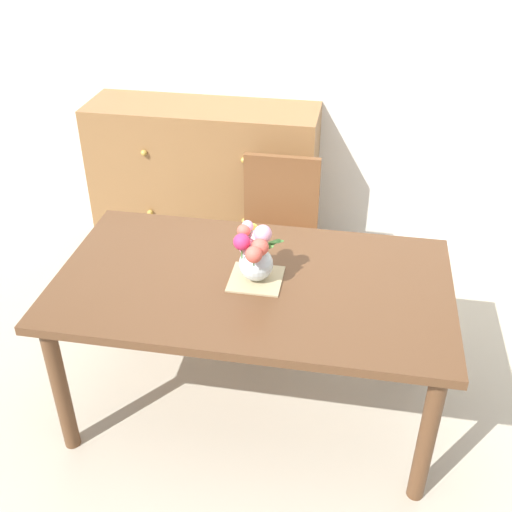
% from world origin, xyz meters
% --- Properties ---
extents(ground_plane, '(12.00, 12.00, 0.00)m').
position_xyz_m(ground_plane, '(0.00, 0.00, 0.00)').
color(ground_plane, '#B7AD99').
extents(back_wall, '(7.00, 0.10, 2.80)m').
position_xyz_m(back_wall, '(0.00, 1.60, 1.40)').
color(back_wall, silver).
rests_on(back_wall, ground_plane).
extents(dining_table, '(1.68, 0.95, 0.73)m').
position_xyz_m(dining_table, '(0.00, 0.00, 0.65)').
color(dining_table, brown).
rests_on(dining_table, ground_plane).
extents(chair_far, '(0.42, 0.42, 0.90)m').
position_xyz_m(chair_far, '(-0.01, 0.82, 0.52)').
color(chair_far, brown).
rests_on(chair_far, ground_plane).
extents(dresser, '(1.40, 0.47, 1.00)m').
position_xyz_m(dresser, '(-0.55, 1.33, 0.50)').
color(dresser, olive).
rests_on(dresser, ground_plane).
extents(placemat, '(0.22, 0.22, 0.01)m').
position_xyz_m(placemat, '(0.01, 0.00, 0.73)').
color(placemat, tan).
rests_on(placemat, dining_table).
extents(flower_vase, '(0.20, 0.23, 0.26)m').
position_xyz_m(flower_vase, '(0.01, -0.00, 0.87)').
color(flower_vase, silver).
rests_on(flower_vase, placemat).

